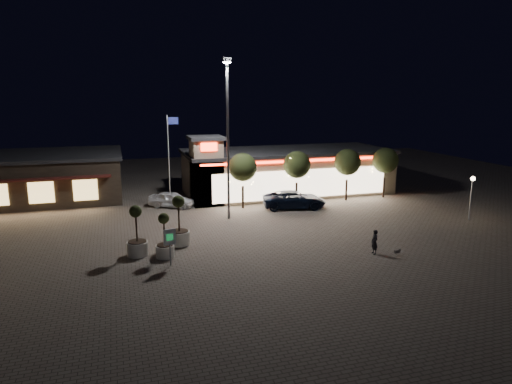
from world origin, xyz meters
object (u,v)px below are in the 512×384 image
object	(u,v)px
white_sedan	(172,199)
pedestrian	(375,242)
valet_sign	(170,240)
pickup_truck	(294,200)
planter_left	(137,240)
planter_mid	(165,244)

from	to	relation	value
white_sedan	pedestrian	xyz separation A→B (m)	(10.52, -15.74, 0.08)
pedestrian	valet_sign	xyz separation A→B (m)	(-12.30, 1.79, 0.76)
pickup_truck	pedestrian	world-z (taller)	pedestrian
pedestrian	valet_sign	size ratio (longest dim) A/B	0.70
planter_left	planter_mid	size ratio (longest dim) A/B	1.14
white_sedan	valet_sign	bearing A→B (deg)	-156.14
white_sedan	planter_mid	bearing A→B (deg)	-157.69
planter_left	pedestrian	bearing A→B (deg)	-16.21
pickup_truck	planter_mid	size ratio (longest dim) A/B	1.97
pedestrian	planter_mid	size ratio (longest dim) A/B	0.55
pickup_truck	pedestrian	size ratio (longest dim) A/B	3.55
white_sedan	valet_sign	size ratio (longest dim) A/B	1.86
white_sedan	pedestrian	world-z (taller)	pedestrian
white_sedan	planter_left	world-z (taller)	planter_left
white_sedan	pedestrian	size ratio (longest dim) A/B	2.64
planter_mid	pedestrian	bearing A→B (deg)	-14.62
planter_left	planter_mid	world-z (taller)	planter_left
white_sedan	planter_left	size ratio (longest dim) A/B	1.28
pickup_truck	planter_left	world-z (taller)	planter_left
planter_mid	valet_sign	world-z (taller)	planter_mid
pickup_truck	white_sedan	distance (m)	10.70
planter_mid	valet_sign	size ratio (longest dim) A/B	1.27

